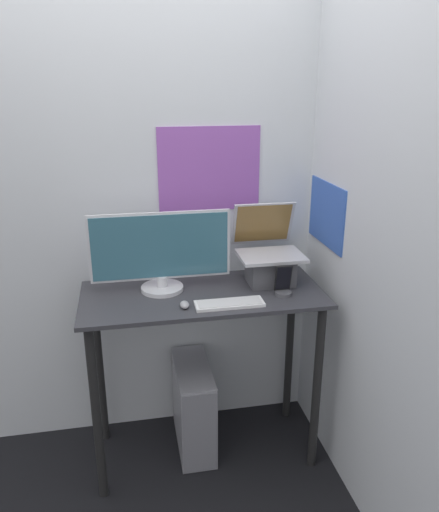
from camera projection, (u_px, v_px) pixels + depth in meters
The scene contains 10 objects.
ground_plane at pixel (213, 486), 2.43m from camera, with size 12.00×12.00×0.00m, color black.
wall_back at pixel (191, 198), 2.56m from camera, with size 6.00×0.06×2.60m.
wall_side_right at pixel (364, 222), 2.12m from camera, with size 0.06×6.00×2.60m.
desk at pixel (203, 325), 2.43m from camera, with size 1.15×0.52×0.92m.
laptop at pixel (269, 261), 2.47m from camera, with size 0.31×0.32×0.38m.
monitor at pixel (161, 254), 2.34m from camera, with size 0.66×0.20×0.38m.
keyboard at pixel (229, 303), 2.23m from camera, with size 0.31×0.10×0.02m.
mouse at pixel (185, 305), 2.21m from camera, with size 0.04×0.06×0.03m.
cell_phone at pixel (283, 286), 2.33m from camera, with size 0.08×0.08×0.15m.
computer_tower at pixel (194, 406), 2.65m from camera, with size 0.18×0.45×0.47m.
Camera 1 is at (-0.34, -1.89, 1.87)m, focal length 35.00 mm.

